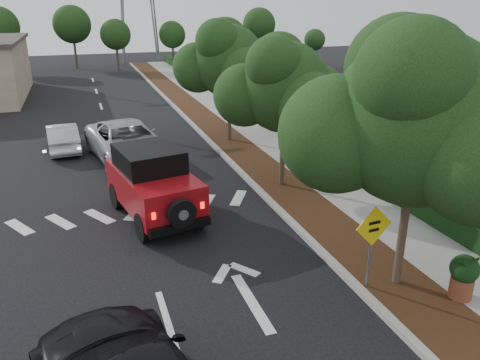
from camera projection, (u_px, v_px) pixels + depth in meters
name	position (u px, v px, depth m)	size (l,w,h in m)	color
ground	(167.00, 320.00, 10.30)	(120.00, 120.00, 0.00)	black
curb	(216.00, 148.00, 22.28)	(0.20, 70.00, 0.15)	#9E9B93
planting_strip	(236.00, 146.00, 22.59)	(1.80, 70.00, 0.12)	black
sidewalk	(272.00, 142.00, 23.16)	(2.00, 70.00, 0.12)	gray
hedge	(298.00, 133.00, 23.47)	(0.80, 70.00, 0.80)	black
transmission_tower	(142.00, 62.00, 54.56)	(7.00, 4.00, 28.00)	slate
street_tree_near	(395.00, 285.00, 11.56)	(3.80, 3.80, 5.92)	black
street_tree_mid	(281.00, 187.00, 17.75)	(3.20, 3.20, 5.32)	black
street_tree_far	(229.00, 142.00, 23.49)	(3.40, 3.40, 5.62)	black
light_pole_b	(4.00, 81.00, 41.63)	(2.00, 0.22, 9.00)	slate
red_jeep	(151.00, 182.00, 15.01)	(2.68, 4.62, 2.27)	black
silver_suv_ahead	(128.00, 142.00, 20.48)	(2.75, 5.97, 1.66)	#B2B4BA
silver_sedan_oncoming	(63.00, 137.00, 21.95)	(1.35, 3.86, 1.27)	#B8BBC0
speed_hump_sign	(372.00, 236.00, 10.83)	(1.00, 0.12, 2.13)	slate
terracotta_planter	(464.00, 272.00, 10.68)	(0.66, 0.66, 1.15)	brown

